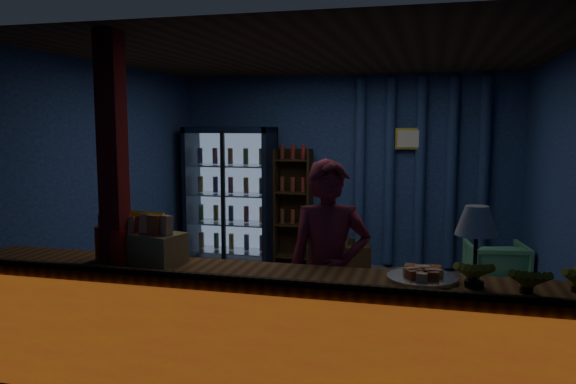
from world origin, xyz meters
name	(u,v)px	position (x,y,z in m)	size (l,w,h in m)	color
ground	(312,315)	(0.00, 0.00, 0.00)	(4.60, 4.60, 0.00)	#515154
room_walls	(313,162)	(0.00, 0.00, 1.57)	(4.60, 4.60, 4.60)	navy
counter	(255,339)	(0.00, -1.91, 0.48)	(4.40, 0.57, 0.99)	brown
support_post	(115,215)	(-1.05, -1.90, 1.30)	(0.16, 0.16, 2.60)	maroon
beverage_cooler	(233,196)	(-1.55, 1.92, 0.93)	(1.20, 0.62, 1.90)	black
bottle_shelf	(294,207)	(-0.70, 2.06, 0.79)	(0.50, 0.28, 1.60)	#342410
curtain_folds	(420,173)	(1.00, 2.14, 1.30)	(1.74, 0.14, 2.50)	navy
framed_picture	(409,139)	(0.85, 2.10, 1.75)	(0.36, 0.04, 0.28)	gold
shopkeeper	(329,273)	(0.43, -1.43, 0.85)	(0.62, 0.41, 1.69)	maroon
green_chair	(496,267)	(1.90, 1.27, 0.30)	(0.64, 0.65, 0.59)	#5AB475
side_table	(351,262)	(0.20, 1.42, 0.22)	(0.53, 0.43, 0.53)	#342410
yellow_sign	(135,235)	(-0.96, -1.79, 1.13)	(0.46, 0.12, 0.36)	#E5E70C
soda_bottles	(110,243)	(-1.09, -1.91, 1.09)	(0.29, 0.19, 0.35)	red
snack_box_left	(158,246)	(-0.74, -1.85, 1.08)	(0.39, 0.35, 0.35)	#978149
snack_box_centre	(143,244)	(-0.90, -1.79, 1.07)	(0.36, 0.31, 0.33)	#978149
pastry_tray	(422,276)	(1.11, -1.83, 0.98)	(0.46, 0.46, 0.07)	silver
banana_bunches	(526,276)	(1.71, -1.94, 1.04)	(0.87, 0.32, 0.19)	yellow
table_lamp	(477,224)	(1.42, -1.91, 1.35)	(0.26, 0.26, 0.51)	black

